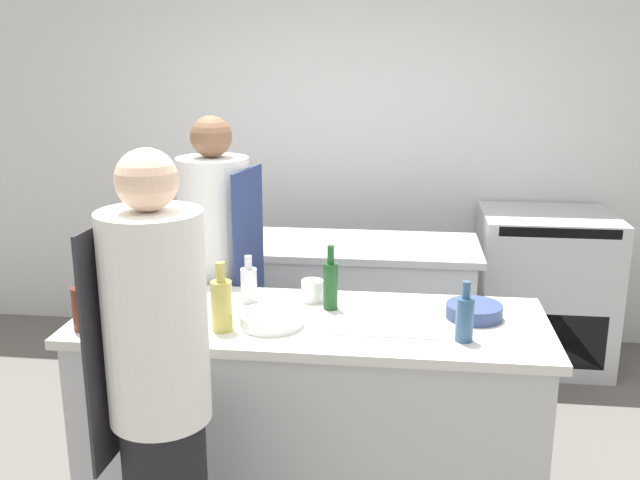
% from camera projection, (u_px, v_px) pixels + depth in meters
% --- Properties ---
extents(wall_back, '(8.00, 0.06, 2.80)m').
position_uv_depth(wall_back, '(350.00, 140.00, 4.94)').
color(wall_back, silver).
rests_on(wall_back, ground_plane).
extents(prep_counter, '(2.01, 0.73, 0.91)m').
position_uv_depth(prep_counter, '(311.00, 414.00, 3.15)').
color(prep_counter, '#B7BABC').
rests_on(prep_counter, ground_plane).
extents(pass_counter, '(2.11, 0.66, 0.91)m').
position_uv_depth(pass_counter, '(301.00, 313.00, 4.35)').
color(pass_counter, '#B7BABC').
rests_on(pass_counter, ground_plane).
extents(oven_range, '(0.83, 0.69, 1.00)m').
position_uv_depth(oven_range, '(543.00, 289.00, 4.65)').
color(oven_range, '#B7BABC').
rests_on(oven_range, ground_plane).
extents(chef_at_prep_near, '(0.37, 0.35, 1.72)m').
position_uv_depth(chef_at_prep_near, '(160.00, 397.00, 2.44)').
color(chef_at_prep_near, black).
rests_on(chef_at_prep_near, ground_plane).
extents(chef_at_stove, '(0.40, 0.39, 1.70)m').
position_uv_depth(chef_at_stove, '(217.00, 281.00, 3.69)').
color(chef_at_stove, black).
rests_on(chef_at_stove, ground_plane).
extents(bottle_olive_oil, '(0.06, 0.06, 0.29)m').
position_uv_depth(bottle_olive_oil, '(331.00, 284.00, 3.11)').
color(bottle_olive_oil, '#19471E').
rests_on(bottle_olive_oil, prep_counter).
extents(bottle_vinegar, '(0.09, 0.09, 0.25)m').
position_uv_depth(bottle_vinegar, '(83.00, 306.00, 2.88)').
color(bottle_vinegar, '#5B2319').
rests_on(bottle_vinegar, prep_counter).
extents(bottle_wine, '(0.07, 0.07, 0.22)m').
position_uv_depth(bottle_wine, '(249.00, 284.00, 3.20)').
color(bottle_wine, silver).
rests_on(bottle_wine, prep_counter).
extents(bottle_cooking_oil, '(0.09, 0.09, 0.29)m').
position_uv_depth(bottle_cooking_oil, '(222.00, 304.00, 2.87)').
color(bottle_cooking_oil, '#B2A84C').
rests_on(bottle_cooking_oil, prep_counter).
extents(bottle_sauce, '(0.08, 0.08, 0.22)m').
position_uv_depth(bottle_sauce, '(136.00, 283.00, 3.21)').
color(bottle_sauce, black).
rests_on(bottle_sauce, prep_counter).
extents(bottle_water, '(0.07, 0.07, 0.24)m').
position_uv_depth(bottle_water, '(465.00, 317.00, 2.77)').
color(bottle_water, '#2D5175').
rests_on(bottle_water, prep_counter).
extents(bowl_mixing_large, '(0.24, 0.24, 0.06)m').
position_uv_depth(bowl_mixing_large, '(474.00, 311.00, 3.02)').
color(bowl_mixing_large, navy).
rests_on(bowl_mixing_large, prep_counter).
extents(bowl_prep_small, '(0.16, 0.16, 0.08)m').
position_uv_depth(bowl_prep_small, '(167.00, 299.00, 3.15)').
color(bowl_prep_small, navy).
rests_on(bowl_prep_small, prep_counter).
extents(bowl_ceramic_blue, '(0.26, 0.26, 0.05)m').
position_uv_depth(bowl_ceramic_blue, '(271.00, 319.00, 2.94)').
color(bowl_ceramic_blue, white).
rests_on(bowl_ceramic_blue, prep_counter).
extents(cup, '(0.10, 0.10, 0.10)m').
position_uv_depth(cup, '(312.00, 291.00, 3.22)').
color(cup, white).
rests_on(cup, prep_counter).
extents(cutting_board, '(0.42, 0.20, 0.01)m').
position_uv_depth(cutting_board, '(386.00, 327.00, 2.91)').
color(cutting_board, white).
rests_on(cutting_board, prep_counter).
extents(stockpot, '(0.22, 0.22, 0.18)m').
position_uv_depth(stockpot, '(238.00, 221.00, 4.34)').
color(stockpot, '#B7BABC').
rests_on(stockpot, pass_counter).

